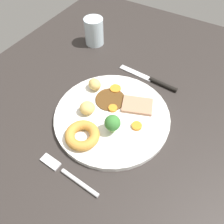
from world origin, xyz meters
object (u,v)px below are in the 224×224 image
at_px(roast_potato_right, 86,109).
at_px(knife, 153,80).
at_px(carrot_coin_front, 113,108).
at_px(water_glass, 94,31).
at_px(yorkshire_pudding, 82,135).
at_px(carrot_coin_back, 137,126).
at_px(carrot_coin_side, 115,89).
at_px(fork, 67,174).
at_px(broccoli_floret, 112,123).
at_px(dinner_plate, 112,116).
at_px(roast_potato_left, 95,84).
at_px(meat_slice_main, 137,105).

relative_size(roast_potato_right, knife, 0.21).
relative_size(carrot_coin_front, knife, 0.12).
bearing_deg(water_glass, yorkshire_pudding, -150.49).
relative_size(carrot_coin_front, carrot_coin_back, 0.90).
bearing_deg(carrot_coin_back, roast_potato_right, 102.04).
distance_m(carrot_coin_side, fork, 0.26).
xyz_separation_m(roast_potato_right, carrot_coin_front, (0.04, -0.05, -0.01)).
bearing_deg(yorkshire_pudding, broccoli_floret, -43.45).
height_order(dinner_plate, carrot_coin_side, carrot_coin_side).
relative_size(roast_potato_left, carrot_coin_side, 1.25).
xyz_separation_m(carrot_coin_back, fork, (-0.18, 0.07, -0.01)).
distance_m(meat_slice_main, carrot_coin_side, 0.08).
bearing_deg(carrot_coin_back, meat_slice_main, 25.45).
bearing_deg(meat_slice_main, carrot_coin_side, 73.43).
height_order(dinner_plate, carrot_coin_front, carrot_coin_front).
bearing_deg(fork, roast_potato_left, -66.85).
relative_size(roast_potato_right, broccoli_floret, 0.76).
height_order(meat_slice_main, broccoli_floret, broccoli_floret).
bearing_deg(carrot_coin_side, carrot_coin_back, -127.40).
relative_size(meat_slice_main, yorkshire_pudding, 0.96).
relative_size(carrot_coin_back, knife, 0.13).
distance_m(carrot_coin_front, carrot_coin_side, 0.07).
relative_size(roast_potato_right, water_glass, 0.44).
xyz_separation_m(fork, knife, (0.35, -0.04, 0.00)).
bearing_deg(carrot_coin_side, water_glass, 46.88).
bearing_deg(yorkshire_pudding, carrot_coin_side, 4.31).
height_order(roast_potato_right, broccoli_floret, broccoli_floret).
relative_size(dinner_plate, meat_slice_main, 3.77).
distance_m(dinner_plate, fork, 0.18).
xyz_separation_m(roast_potato_right, water_glass, (0.28, 0.16, 0.01)).
xyz_separation_m(carrot_coin_back, carrot_coin_side, (0.08, 0.11, -0.00)).
bearing_deg(carrot_coin_front, meat_slice_main, -50.80).
distance_m(meat_slice_main, carrot_coin_back, 0.06).
distance_m(meat_slice_main, water_glass, 0.32).
height_order(roast_potato_left, carrot_coin_side, roast_potato_left).
distance_m(roast_potato_left, water_glass, 0.23).
relative_size(yorkshire_pudding, broccoli_floret, 1.56).
xyz_separation_m(carrot_coin_front, carrot_coin_side, (0.06, 0.03, -0.00)).
bearing_deg(yorkshire_pudding, dinner_plate, -14.05).
bearing_deg(knife, meat_slice_main, 98.26).
bearing_deg(fork, carrot_coin_back, -109.22).
bearing_deg(roast_potato_right, carrot_coin_back, -77.96).
bearing_deg(carrot_coin_back, roast_potato_left, 70.35).
bearing_deg(roast_potato_left, carrot_coin_back, -109.65).
distance_m(roast_potato_left, carrot_coin_side, 0.06).
bearing_deg(broccoli_floret, carrot_coin_front, 29.84).
xyz_separation_m(carrot_coin_side, knife, (0.10, -0.07, -0.01)).
height_order(carrot_coin_front, carrot_coin_back, same).
bearing_deg(carrot_coin_back, dinner_plate, 88.59).
xyz_separation_m(dinner_plate, broccoli_floret, (-0.04, -0.03, 0.04)).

